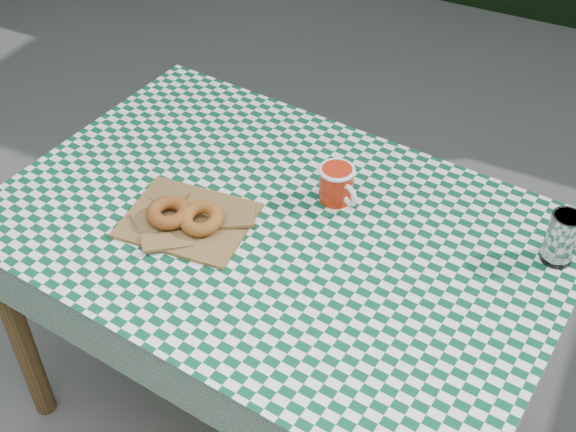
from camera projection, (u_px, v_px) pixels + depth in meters
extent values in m
plane|color=#585752|center=(241.00, 387.00, 2.34)|extent=(60.00, 60.00, 0.00)
cube|color=brown|center=(278.00, 329.00, 2.03)|extent=(1.40, 1.01, 0.75)
cube|color=#0A452B|center=(277.00, 226.00, 1.78)|extent=(1.43, 1.04, 0.01)
cube|color=olive|center=(188.00, 219.00, 1.78)|extent=(0.31, 0.26, 0.02)
torus|color=brown|center=(169.00, 212.00, 1.76)|extent=(0.14, 0.14, 0.03)
torus|color=#9B5020|center=(201.00, 218.00, 1.75)|extent=(0.11, 0.11, 0.03)
cylinder|color=silver|center=(562.00, 238.00, 1.65)|extent=(0.07, 0.07, 0.13)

